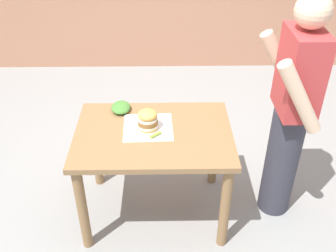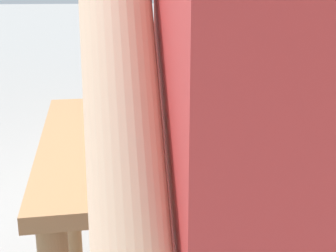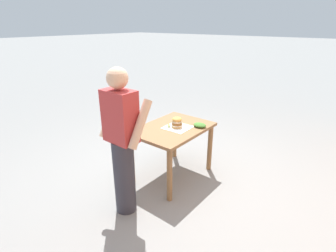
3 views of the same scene
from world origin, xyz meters
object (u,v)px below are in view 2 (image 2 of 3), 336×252
object	(u,v)px
sandwich	(174,106)
pickle_spear	(147,130)
diner_across_table	(303,242)
patio_table	(163,169)
side_salad	(225,103)

from	to	relation	value
sandwich	pickle_spear	xyz separation A→B (m)	(0.10, 0.05, -0.06)
sandwich	diner_across_table	bearing A→B (deg)	89.49
diner_across_table	patio_table	bearing A→B (deg)	-87.87
patio_table	pickle_spear	world-z (taller)	pickle_spear
pickle_spear	diner_across_table	distance (m)	0.93
sandwich	side_salad	world-z (taller)	sandwich
side_salad	diner_across_table	distance (m)	1.21
sandwich	diner_across_table	distance (m)	0.97
patio_table	pickle_spear	distance (m)	0.16
patio_table	diner_across_table	world-z (taller)	diner_across_table
side_salad	diner_across_table	xyz separation A→B (m)	(0.25, 1.18, 0.10)
diner_across_table	sandwich	bearing A→B (deg)	-90.51
sandwich	diner_across_table	xyz separation A→B (m)	(0.01, 0.97, 0.06)
pickle_spear	sandwich	bearing A→B (deg)	-151.02
pickle_spear	diner_across_table	world-z (taller)	diner_across_table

